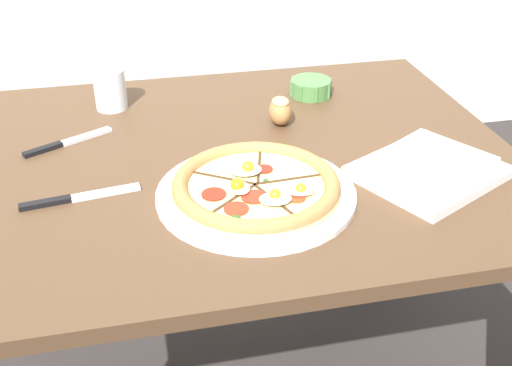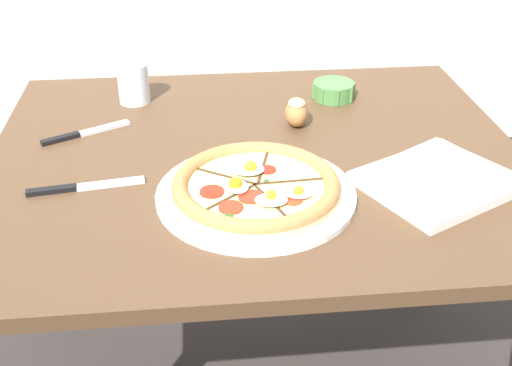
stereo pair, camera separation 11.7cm
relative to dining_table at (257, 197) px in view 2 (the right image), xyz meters
The scene contains 8 objects.
dining_table is the anchor object (origin of this frame).
pizza 0.22m from the dining_table, 96.57° to the right, with size 0.37×0.37×0.05m.
ramekin_bowl 0.37m from the dining_table, 51.07° to the left, with size 0.11×0.11×0.04m.
napkin_folded 0.39m from the dining_table, 27.50° to the right, with size 0.33×0.32×0.04m.
bread_piece_near 0.21m from the dining_table, 50.64° to the left, with size 0.06×0.07×0.06m.
knife_main 0.40m from the dining_table, 161.33° to the left, with size 0.19×0.11×0.01m.
knife_spare 0.37m from the dining_table, 162.13° to the right, with size 0.22×0.05×0.01m.
water_glass 0.43m from the dining_table, 132.40° to the left, with size 0.07×0.07×0.10m.
Camera 2 is at (-0.12, -1.17, 1.38)m, focal length 45.00 mm.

